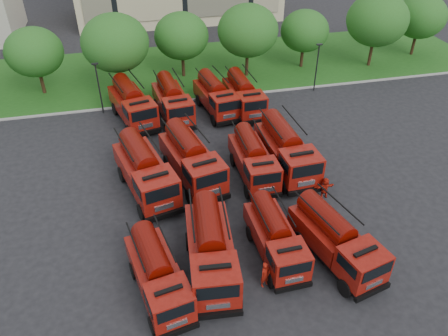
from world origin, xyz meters
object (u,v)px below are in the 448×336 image
object	(u,v)px
fire_truck_2	(275,237)
fire_truck_10	(216,96)
firefighter_5	(323,197)
firefighter_2	(342,246)
fire_truck_1	(211,249)
fire_truck_4	(145,171)
fire_truck_5	(191,159)
firefighter_4	(155,251)
firefighter_0	(265,285)
firefighter_1	(213,300)
fire_truck_0	(158,274)
fire_truck_6	(253,159)
fire_truck_9	(172,101)
fire_truck_3	(335,239)
fire_truck_7	(286,150)
fire_truck_11	(244,95)
fire_truck_8	(132,104)
firefighter_3	(327,240)

from	to	relation	value
fire_truck_2	fire_truck_10	distance (m)	19.40
fire_truck_10	firefighter_5	distance (m)	15.71
fire_truck_2	firefighter_2	bearing A→B (deg)	-6.68
fire_truck_1	firefighter_5	size ratio (longest dim) A/B	4.59
fire_truck_4	fire_truck_5	world-z (taller)	fire_truck_4
fire_truck_10	firefighter_4	size ratio (longest dim) A/B	4.80
fire_truck_2	firefighter_2	world-z (taller)	fire_truck_2
firefighter_0	firefighter_1	xyz separation A→B (m)	(-3.18, -0.38, 0.00)
firefighter_1	firefighter_5	distance (m)	12.15
fire_truck_0	firefighter_4	world-z (taller)	fire_truck_0
fire_truck_2	fire_truck_10	world-z (taller)	fire_truck_10
fire_truck_1	fire_truck_6	bearing A→B (deg)	65.08
fire_truck_6	fire_truck_9	bearing A→B (deg)	113.29
firefighter_2	firefighter_4	xyz separation A→B (m)	(-11.80, 2.31, 0.00)
firefighter_4	fire_truck_3	bearing A→B (deg)	-165.88
fire_truck_7	fire_truck_10	distance (m)	11.26
fire_truck_3	fire_truck_9	distance (m)	21.57
fire_truck_7	fire_truck_10	size ratio (longest dim) A/B	1.08
fire_truck_3	fire_truck_7	bearing A→B (deg)	74.21
fire_truck_11	fire_truck_7	bearing A→B (deg)	-89.20
fire_truck_3	fire_truck_10	bearing A→B (deg)	84.41
fire_truck_3	fire_truck_10	world-z (taller)	fire_truck_10
firefighter_0	fire_truck_5	bearing A→B (deg)	78.14
fire_truck_8	fire_truck_0	bearing A→B (deg)	-103.34
fire_truck_2	fire_truck_10	bearing A→B (deg)	86.80
fire_truck_1	fire_truck_9	xyz separation A→B (m)	(0.38, 19.52, -0.02)
fire_truck_1	fire_truck_10	distance (m)	20.24
firefighter_0	firefighter_5	world-z (taller)	firefighter_0
fire_truck_4	fire_truck_7	world-z (taller)	fire_truck_4
fire_truck_10	firefighter_5	world-z (taller)	fire_truck_10
fire_truck_3	fire_truck_11	bearing A→B (deg)	77.02
fire_truck_4	fire_truck_9	world-z (taller)	fire_truck_4
firefighter_0	fire_truck_0	bearing A→B (deg)	147.74
firefighter_3	fire_truck_8	bearing A→B (deg)	-80.20
fire_truck_1	fire_truck_2	world-z (taller)	fire_truck_1
fire_truck_4	firefighter_2	distance (m)	14.68
fire_truck_6	fire_truck_11	size ratio (longest dim) A/B	0.95
fire_truck_7	fire_truck_8	distance (m)	15.54
fire_truck_2	fire_truck_11	size ratio (longest dim) A/B	0.89
fire_truck_0	fire_truck_9	size ratio (longest dim) A/B	0.90
fire_truck_1	firefighter_2	distance (m)	8.78
fire_truck_7	firefighter_0	xyz separation A→B (m)	(-5.09, -10.84, -1.81)
fire_truck_7	fire_truck_8	world-z (taller)	fire_truck_7
fire_truck_9	fire_truck_4	bearing A→B (deg)	-113.15
firefighter_0	fire_truck_11	bearing A→B (deg)	54.52
fire_truck_9	firefighter_2	distance (m)	21.33
fire_truck_3	fire_truck_8	size ratio (longest dim) A/B	0.91
fire_truck_0	fire_truck_9	xyz separation A→B (m)	(3.60, 20.50, 0.20)
fire_truck_0	firefighter_1	size ratio (longest dim) A/B	3.92
fire_truck_10	firefighter_0	distance (m)	21.75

